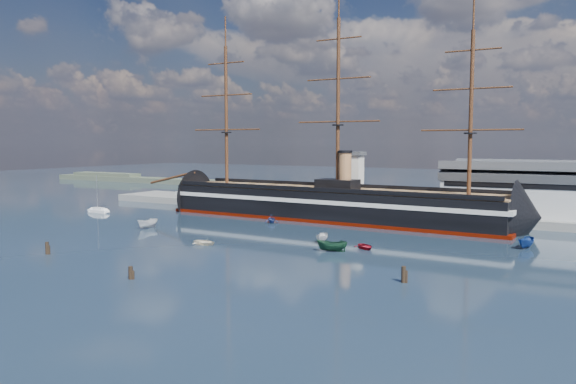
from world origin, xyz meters
The scene contains 16 objects.
ground centered at (0.00, 40.00, 0.00)m, with size 600.00×600.00×0.00m, color #162734.
quay centered at (10.00, 76.00, 0.00)m, with size 180.00×18.00×2.00m, color slate.
quay_tower centered at (3.00, 73.00, 9.75)m, with size 5.00×5.00×15.00m.
shoreline centered at (-139.23, 135.00, 1.45)m, with size 120.00×10.00×4.00m.
warship centered at (0.22, 60.00, 4.04)m, with size 113.17×19.56×53.94m.
sailboat centered at (-59.83, 40.52, 0.67)m, with size 6.60×2.07×10.50m.
motorboat_a centered at (-27.73, 26.13, 0.00)m, with size 6.58×2.41×2.63m, color silver.
motorboat_b centered at (-3.62, 16.24, 0.00)m, with size 3.04×1.21×1.42m, color #F9EAC8.
motorboat_c centered at (14.95, 29.07, 0.00)m, with size 5.74×2.10×2.30m, color silver.
motorboat_d centered at (-7.77, 47.42, 0.00)m, with size 6.11×2.65×2.24m, color navy.
motorboat_e centered at (24.56, 27.50, 0.00)m, with size 2.82×1.13×1.31m, color maroon.
motorboat_f centered at (50.15, 42.60, 0.00)m, with size 6.32×2.32×2.53m, color navy.
motorboat_g centered at (20.38, 21.97, 0.00)m, with size 6.41×2.35×2.56m, color #163E28.
piling_near_left centered at (-21.90, -4.67, 0.00)m, with size 0.64×0.64×2.86m, color black.
piling_near_mid centered at (4.02, -10.53, 0.00)m, with size 0.64×0.64×2.57m, color black.
piling_far_right centered at (38.51, 6.84, 0.00)m, with size 0.64×0.64×3.02m, color black.
Camera 1 is at (62.50, -67.71, 19.49)m, focal length 35.00 mm.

